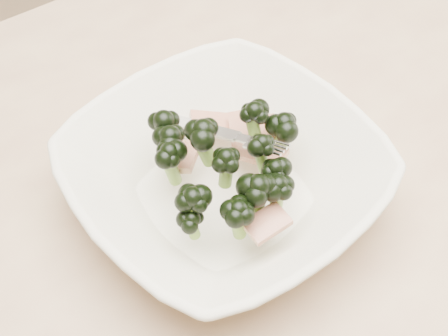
{
  "coord_description": "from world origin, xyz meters",
  "views": [
    {
      "loc": [
        -0.31,
        -0.35,
        1.29
      ],
      "look_at": [
        -0.07,
        -0.03,
        0.8
      ],
      "focal_mm": 50.0,
      "sensor_mm": 36.0,
      "label": 1
    }
  ],
  "objects": [
    {
      "name": "broccoli_dish",
      "position": [
        -0.07,
        -0.03,
        0.79
      ],
      "size": [
        0.33,
        0.33,
        0.12
      ],
      "color": "beige",
      "rests_on": "dining_table"
    },
    {
      "name": "dining_table",
      "position": [
        0.0,
        0.0,
        0.65
      ],
      "size": [
        1.2,
        0.8,
        0.75
      ],
      "color": "tan",
      "rests_on": "ground"
    }
  ]
}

